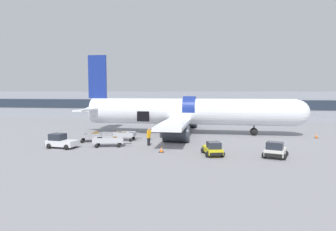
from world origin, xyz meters
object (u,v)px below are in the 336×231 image
at_px(baggage_cart_loading, 125,136).
at_px(ground_crew_loader_b, 161,131).
at_px(baggage_tug_rear, 61,142).
at_px(ground_crew_driver, 149,137).
at_px(ground_crew_loader_a, 149,134).
at_px(baggage_tug_lead, 275,151).
at_px(baggage_cart_empty, 109,142).
at_px(baggage_cart_queued, 91,137).
at_px(airplane, 186,112).
at_px(baggage_tug_mid, 213,149).

relative_size(baggage_cart_loading, ground_crew_loader_b, 2.11).
height_order(baggage_tug_rear, ground_crew_driver, ground_crew_driver).
bearing_deg(ground_crew_driver, baggage_cart_loading, 141.45).
relative_size(ground_crew_loader_a, ground_crew_driver, 0.85).
xyz_separation_m(baggage_cart_loading, ground_crew_loader_b, (3.93, 2.77, 0.28)).
xyz_separation_m(baggage_tug_lead, baggage_cart_empty, (-16.72, 2.81, -0.10)).
relative_size(baggage_cart_empty, ground_crew_loader_a, 2.76).
bearing_deg(baggage_cart_empty, baggage_tug_rear, -161.45).
distance_m(baggage_tug_lead, ground_crew_driver, 13.23).
xyz_separation_m(baggage_cart_queued, baggage_cart_empty, (3.10, -2.61, -0.02)).
relative_size(baggage_cart_queued, ground_crew_driver, 1.94).
bearing_deg(ground_crew_loader_a, airplane, 56.84).
relative_size(baggage_tug_rear, ground_crew_driver, 1.89).
bearing_deg(baggage_cart_empty, ground_crew_loader_a, 55.02).
height_order(baggage_cart_empty, ground_crew_driver, ground_crew_driver).
distance_m(baggage_tug_lead, baggage_tug_rear, 21.45).
relative_size(airplane, ground_crew_driver, 17.62).
bearing_deg(airplane, baggage_cart_loading, -135.09).
bearing_deg(ground_crew_loader_b, ground_crew_driver, -93.44).
xyz_separation_m(baggage_tug_mid, ground_crew_loader_b, (-6.70, 9.60, 0.27)).
xyz_separation_m(baggage_cart_loading, ground_crew_loader_a, (2.83, 0.71, 0.24)).
bearing_deg(baggage_cart_empty, ground_crew_driver, 16.87).
distance_m(airplane, ground_crew_loader_b, 5.39).
relative_size(baggage_tug_mid, baggage_cart_empty, 0.75).
relative_size(ground_crew_loader_b, ground_crew_driver, 0.89).
relative_size(baggage_tug_mid, ground_crew_driver, 1.75).
distance_m(airplane, ground_crew_loader_a, 7.58).
relative_size(baggage_cart_loading, baggage_cart_queued, 0.97).
distance_m(airplane, baggage_tug_rear, 17.49).
xyz_separation_m(baggage_cart_loading, baggage_cart_queued, (-3.64, -1.51, -0.01)).
distance_m(baggage_cart_empty, ground_crew_loader_b, 8.22).
distance_m(baggage_cart_loading, baggage_cart_queued, 3.94).
distance_m(airplane, baggage_cart_queued, 13.56).
bearing_deg(ground_crew_driver, baggage_tug_lead, -17.89).
height_order(baggage_cart_loading, baggage_cart_empty, baggage_cart_loading).
height_order(ground_crew_loader_a, ground_crew_driver, ground_crew_driver).
height_order(airplane, baggage_tug_rear, airplane).
xyz_separation_m(baggage_tug_lead, ground_crew_loader_b, (-12.24, 9.69, 0.21)).
height_order(baggage_tug_mid, ground_crew_loader_a, ground_crew_loader_a).
bearing_deg(baggage_cart_queued, baggage_tug_lead, -15.28).
xyz_separation_m(baggage_tug_mid, ground_crew_driver, (-7.04, 3.97, 0.38)).
relative_size(baggage_tug_lead, baggage_tug_rear, 0.82).
height_order(baggage_tug_mid, baggage_cart_empty, baggage_tug_mid).
bearing_deg(baggage_cart_queued, ground_crew_loader_a, 18.93).
height_order(baggage_tug_lead, baggage_cart_queued, baggage_tug_lead).
bearing_deg(ground_crew_loader_b, ground_crew_loader_a, -118.13).
height_order(baggage_tug_lead, baggage_cart_loading, baggage_tug_lead).
height_order(baggage_cart_empty, ground_crew_loader_b, ground_crew_loader_b).
xyz_separation_m(baggage_tug_rear, ground_crew_driver, (8.83, 2.83, 0.29)).
bearing_deg(baggage_tug_mid, airplane, 105.76).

